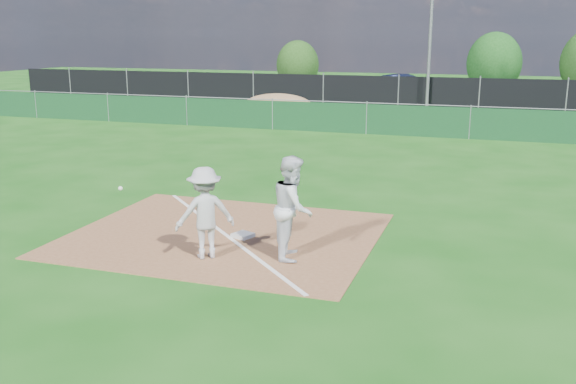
# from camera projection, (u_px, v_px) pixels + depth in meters

# --- Properties ---
(ground) EXTENTS (90.00, 90.00, 0.00)m
(ground) POSITION_uv_depth(u_px,v_px,m) (335.00, 156.00, 21.20)
(ground) COLOR #154F11
(ground) RESTS_ON ground
(infield_dirt) EXTENTS (6.00, 5.00, 0.02)m
(infield_dirt) POSITION_uv_depth(u_px,v_px,m) (225.00, 235.00, 12.91)
(infield_dirt) COLOR brown
(infield_dirt) RESTS_ON ground
(foul_line) EXTENTS (5.01, 5.01, 0.01)m
(foul_line) POSITION_uv_depth(u_px,v_px,m) (225.00, 234.00, 12.91)
(foul_line) COLOR white
(foul_line) RESTS_ON infield_dirt
(green_fence) EXTENTS (44.00, 0.05, 1.20)m
(green_fence) POSITION_uv_depth(u_px,v_px,m) (367.00, 119.00, 25.66)
(green_fence) COLOR #0F381B
(green_fence) RESTS_ON ground
(dirt_mound) EXTENTS (3.38, 2.60, 1.17)m
(dirt_mound) POSITION_uv_depth(u_px,v_px,m) (278.00, 106.00, 30.42)
(dirt_mound) COLOR olive
(dirt_mound) RESTS_ON ground
(black_fence) EXTENTS (46.00, 0.04, 1.80)m
(black_fence) POSITION_uv_depth(u_px,v_px,m) (398.00, 94.00, 32.95)
(black_fence) COLOR black
(black_fence) RESTS_ON ground
(parking_lot) EXTENTS (46.00, 9.00, 0.01)m
(parking_lot) POSITION_uv_depth(u_px,v_px,m) (411.00, 102.00, 37.77)
(parking_lot) COLOR black
(parking_lot) RESTS_ON ground
(light_pole) EXTENTS (0.16, 0.16, 8.00)m
(light_pole) POSITION_uv_depth(u_px,v_px,m) (430.00, 32.00, 31.46)
(light_pole) COLOR slate
(light_pole) RESTS_ON ground
(first_base) EXTENTS (0.46, 0.46, 0.07)m
(first_base) POSITION_uv_depth(u_px,v_px,m) (243.00, 235.00, 12.72)
(first_base) COLOR silver
(first_base) RESTS_ON infield_dirt
(play_at_first) EXTENTS (2.24, 1.14, 1.66)m
(play_at_first) POSITION_uv_depth(u_px,v_px,m) (205.00, 213.00, 11.40)
(play_at_first) COLOR silver
(play_at_first) RESTS_ON infield_dirt
(runner) EXTENTS (0.90, 1.05, 1.87)m
(runner) POSITION_uv_depth(u_px,v_px,m) (293.00, 207.00, 11.42)
(runner) COLOR silver
(runner) RESTS_ON ground
(car_left) EXTENTS (4.48, 2.80, 1.42)m
(car_left) POSITION_uv_depth(u_px,v_px,m) (288.00, 86.00, 39.86)
(car_left) COLOR #A7A9AE
(car_left) RESTS_ON parking_lot
(car_mid) EXTENTS (5.25, 2.96, 1.64)m
(car_mid) POSITION_uv_depth(u_px,v_px,m) (404.00, 89.00, 36.65)
(car_mid) COLOR black
(car_mid) RESTS_ON parking_lot
(car_right) EXTENTS (4.70, 3.34, 1.26)m
(car_right) POSITION_uv_depth(u_px,v_px,m) (512.00, 94.00, 35.56)
(car_right) COLOR black
(car_right) RESTS_ON parking_lot
(tree_left) EXTENTS (2.93, 2.93, 3.47)m
(tree_left) POSITION_uv_depth(u_px,v_px,m) (298.00, 65.00, 44.31)
(tree_left) COLOR #382316
(tree_left) RESTS_ON ground
(tree_mid) EXTENTS (3.41, 3.41, 4.04)m
(tree_mid) POSITION_uv_depth(u_px,v_px,m) (494.00, 63.00, 40.70)
(tree_mid) COLOR #382316
(tree_mid) RESTS_ON ground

